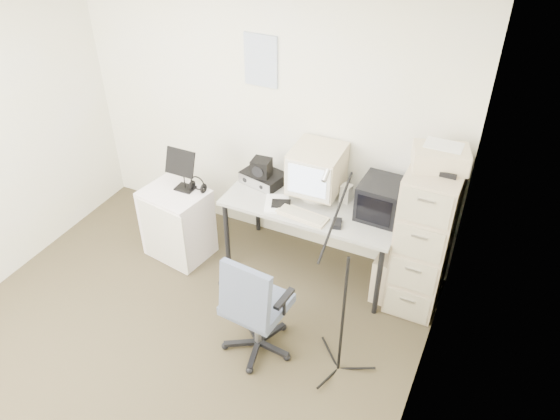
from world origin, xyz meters
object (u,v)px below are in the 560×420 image
at_px(filing_cabinet, 425,238).
at_px(office_chair, 257,302).
at_px(side_cart, 178,223).
at_px(desk, 312,236).

height_order(filing_cabinet, office_chair, filing_cabinet).
relative_size(office_chair, side_cart, 1.41).
bearing_deg(filing_cabinet, office_chair, -132.03).
relative_size(filing_cabinet, desk, 0.87).
bearing_deg(desk, filing_cabinet, 1.81).
bearing_deg(side_cart, filing_cabinet, 18.61).
bearing_deg(side_cart, office_chair, -21.62).
height_order(desk, office_chair, office_chair).
xyz_separation_m(desk, office_chair, (-0.01, -1.04, 0.12)).
xyz_separation_m(office_chair, side_cart, (-1.19, 0.71, -0.14)).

